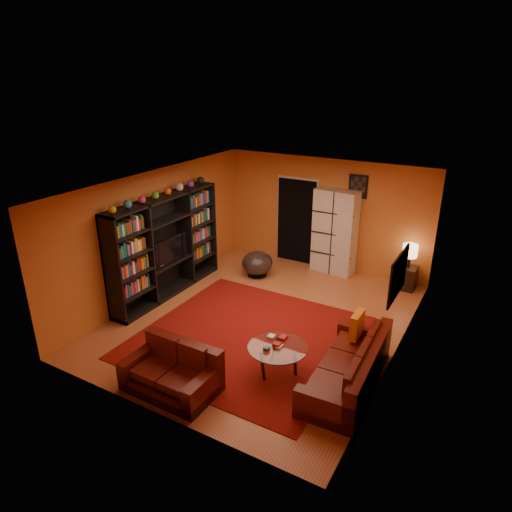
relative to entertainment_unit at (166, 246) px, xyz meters
The scene contains 20 objects.
floor 2.51m from the entertainment_unit, ahead, with size 6.00×6.00×0.00m, color #9B562F.
ceiling 2.75m from the entertainment_unit, ahead, with size 6.00×6.00×0.00m, color white.
wall_back 3.77m from the entertainment_unit, 52.83° to the left, with size 6.00×6.00×0.00m, color #C36D2B.
wall_front 3.77m from the entertainment_unit, 52.83° to the right, with size 6.00×6.00×0.00m, color #C36D2B.
wall_left 0.34m from the entertainment_unit, behind, with size 6.00×6.00×0.00m, color #C36D2B.
wall_right 4.78m from the entertainment_unit, ahead, with size 6.00×6.00×0.00m, color #C36D2B.
rug 2.69m from the entertainment_unit, 16.42° to the right, with size 3.60×3.60×0.01m, color #5F0C0A.
doorway 3.35m from the entertainment_unit, 61.98° to the left, with size 0.95×0.10×2.04m, color black.
wall_art_right 4.80m from the entertainment_unit, ahead, with size 0.03×1.00×0.70m, color black.
wall_art_back 4.36m from the entertainment_unit, 44.57° to the left, with size 0.42×0.03×0.52m, color black.
entertainment_unit is the anchor object (origin of this frame).
tv 0.08m from the entertainment_unit, 32.96° to the right, with size 0.13×0.96×0.55m, color black.
sofa 4.60m from the entertainment_unit, 13.65° to the right, with size 0.95×2.14×0.85m.
loveseat 3.32m from the entertainment_unit, 48.61° to the right, with size 1.38×0.83×0.85m.
throw_pillow 4.26m from the entertainment_unit, ahead, with size 0.12×0.42×0.42m, color orange.
coffee_table 3.62m from the entertainment_unit, 22.18° to the right, with size 0.93×0.93×0.46m.
storage_cabinet 3.84m from the entertainment_unit, 46.82° to the left, with size 0.98×0.44×1.96m, color beige.
bowl_chair 2.20m from the entertainment_unit, 54.01° to the left, with size 0.72×0.72×0.58m.
side_table 5.19m from the entertainment_unit, 31.96° to the left, with size 0.40×0.40×0.50m, color black.
table_lamp 5.13m from the entertainment_unit, 31.96° to the left, with size 0.31×0.31×0.52m.
Camera 1 is at (3.70, -6.69, 4.42)m, focal length 32.00 mm.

